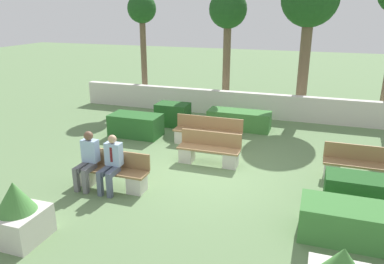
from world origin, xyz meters
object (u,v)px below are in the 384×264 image
person_seated_woman (88,157)px  planter_corner_left (18,214)px  bench_back (368,168)px  tree_leftmost (142,15)px  person_seated_man (111,161)px  bench_front (112,174)px  bench_left_side (208,134)px  tree_center_right (310,2)px  tree_center_left (228,14)px  bench_right_side (209,152)px

person_seated_woman → planter_corner_left: person_seated_woman is taller
bench_back → tree_leftmost: 10.75m
person_seated_man → person_seated_woman: person_seated_woman is taller
person_seated_man → bench_front: bearing=120.2°
planter_corner_left → bench_left_side: bearing=72.6°
person_seated_man → tree_center_right: 9.74m
bench_front → tree_center_left: 9.05m
tree_leftmost → bench_left_side: bearing=-45.7°
person_seated_woman → bench_back: bearing=20.9°
tree_center_left → planter_corner_left: bearing=-96.4°
bench_back → tree_center_right: tree_center_right is taller
bench_right_side → tree_center_right: tree_center_right is taller
bench_left_side → person_seated_man: (-1.23, -3.63, 0.39)m
bench_front → bench_back: size_ratio=0.85×
bench_back → tree_leftmost: tree_leftmost is taller
bench_right_side → person_seated_woman: person_seated_woman is taller
bench_front → planter_corner_left: planter_corner_left is taller
planter_corner_left → tree_center_left: (1.21, 10.74, 3.29)m
tree_leftmost → tree_center_right: 6.67m
person_seated_woman → tree_center_right: tree_center_right is taller
bench_left_side → bench_back: 4.60m
bench_front → tree_center_left: tree_center_left is taller
tree_leftmost → person_seated_man: bearing=-69.6°
bench_back → tree_leftmost: (-8.59, 5.48, 3.42)m
planter_corner_left → person_seated_woman: bearing=90.3°
person_seated_woman → bench_right_side: bearing=44.0°
planter_corner_left → tree_center_left: tree_center_left is taller
bench_back → tree_leftmost: bearing=139.3°
bench_right_side → person_seated_woman: (-2.31, -2.23, 0.42)m
tree_leftmost → tree_center_left: size_ratio=0.97×
bench_left_side → tree_center_right: tree_center_right is taller
bench_left_side → tree_leftmost: bearing=140.3°
tree_leftmost → planter_corner_left: bearing=-77.2°
person_seated_woman → tree_leftmost: (-2.30, 7.89, 3.02)m
bench_front → tree_center_left: size_ratio=0.37×
bench_front → person_seated_woman: (-0.55, -0.14, 0.42)m
bench_back → person_seated_woman: 6.75m
bench_back → person_seated_man: bearing=-165.1°
bench_right_side → bench_back: 3.99m
tree_leftmost → tree_center_right: tree_center_right is taller
bench_front → tree_center_right: 9.81m
bench_back → person_seated_woman: person_seated_woman is taller
bench_front → tree_leftmost: size_ratio=0.38×
bench_left_side → tree_center_left: bearing=103.5°
tree_center_left → bench_left_side: bearing=-82.6°
bench_right_side → person_seated_man: person_seated_man is taller
bench_left_side → bench_back: (4.44, -1.22, -0.00)m
bench_front → bench_right_side: 2.73m
tree_center_right → bench_front: bearing=-115.0°
tree_leftmost → tree_center_right: size_ratio=0.84×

